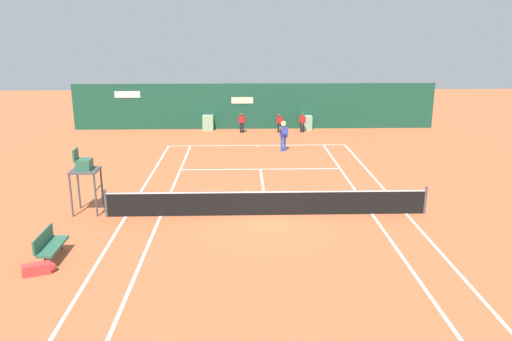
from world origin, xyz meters
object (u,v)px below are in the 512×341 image
Objects in this scene: equipment_bag at (40,269)px; ball_kid_left_post at (280,122)px; player_bench at (49,244)px; umpire_chair at (84,170)px; tennis_ball_by_sideline at (247,190)px; tennis_ball_mid_court at (344,180)px; player_on_baseline at (284,134)px; ball_kid_centre_post at (302,121)px; ball_kid_right_post at (242,121)px; tennis_ball_near_service_line at (196,193)px.

ball_kid_left_post is (8.36, 20.04, 0.57)m from equipment_bag.
player_bench is 1.66× the size of equipment_bag.
umpire_chair is 1.65× the size of player_bench.
tennis_ball_mid_court is at bearing 18.34° from tennis_ball_by_sideline.
umpire_chair is at bearing 33.29° from player_on_baseline.
tennis_ball_mid_court is (4.52, 1.50, 0.00)m from tennis_ball_by_sideline.
umpire_chair is 11.43m from tennis_ball_mid_court.
ball_kid_centre_post is at bearing -123.82° from player_on_baseline.
ball_kid_centre_post is (4.08, -0.00, -0.01)m from ball_kid_right_post.
player_on_baseline reaches higher than tennis_ball_near_service_line.
umpire_chair is 17.28m from ball_kid_left_post.
player_on_baseline is at bearing 76.47° from ball_kid_centre_post.
tennis_ball_by_sideline is at bearing 57.14° from player_on_baseline.
player_on_baseline reaches higher than ball_kid_right_post.
tennis_ball_mid_court is (4.70, -11.15, -0.74)m from ball_kid_right_post.
player_on_baseline is at bearing 117.57° from ball_kid_right_post.
tennis_ball_by_sideline is at bearing -161.66° from tennis_ball_mid_court.
player_on_baseline is at bearing 73.26° from tennis_ball_by_sideline.
tennis_ball_by_sideline is at bearing 136.79° from player_bench.
tennis_ball_by_sideline is at bearing 7.92° from tennis_ball_near_service_line.
ball_kid_right_post is 12.67m from tennis_ball_by_sideline.
player_bench reaches higher than tennis_ball_mid_court.
ball_kid_left_post is at bearing -108.00° from player_on_baseline.
tennis_ball_by_sideline is at bearing 50.95° from equipment_bag.
ball_kid_right_post is 19.69× the size of tennis_ball_near_service_line.
equipment_bag reaches higher than tennis_ball_mid_court.
tennis_ball_near_service_line is 6.93m from tennis_ball_mid_court.
ball_kid_centre_post reaches higher than tennis_ball_near_service_line.
player_bench reaches higher than tennis_ball_near_service_line.
umpire_chair is at bearing -159.86° from tennis_ball_mid_court.
equipment_bag is 20.88m from ball_kid_right_post.
ball_kid_right_post is (-2.54, 0.00, 0.04)m from ball_kid_left_post.
player_bench is 1.02m from equipment_bag.
ball_kid_centre_post is at bearing 63.71° from equipment_bag.
tennis_ball_by_sideline is 1.00× the size of tennis_ball_mid_court.
tennis_ball_by_sideline is (6.06, 6.45, -0.48)m from player_bench.
ball_kid_centre_post is at bearing 146.40° from umpire_chair.
umpire_chair is at bearing 91.00° from equipment_bag.
ball_kid_left_post is (8.42, 19.09, 0.22)m from player_bench.
umpire_chair is 6.75m from tennis_ball_by_sideline.
ball_kid_left_post is at bearing -176.15° from ball_kid_right_post.
ball_kid_right_post is 12.12m from tennis_ball_mid_court.
umpire_chair reaches higher than ball_kid_right_post.
umpire_chair is 1.88× the size of ball_kid_centre_post.
umpire_chair is 1.33× the size of player_on_baseline.
tennis_ball_near_service_line is (3.88, 6.14, -0.48)m from player_bench.
umpire_chair is at bearing -151.92° from tennis_ball_near_service_line.
ball_kid_right_post reaches higher than tennis_ball_mid_court.
ball_kid_centre_post is at bearing 64.87° from tennis_ball_near_service_line.
player_on_baseline is 7.65m from tennis_ball_by_sideline.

